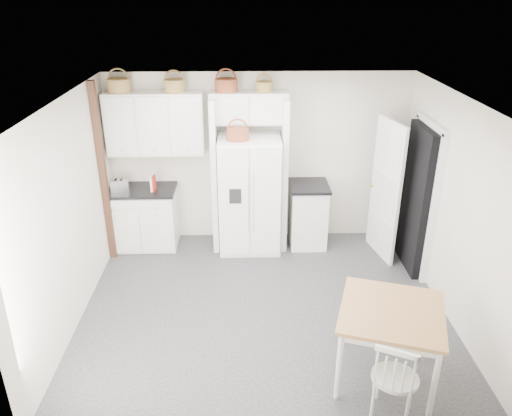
{
  "coord_description": "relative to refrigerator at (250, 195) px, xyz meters",
  "views": [
    {
      "loc": [
        -0.23,
        -5.23,
        3.75
      ],
      "look_at": [
        -0.09,
        0.4,
        1.2
      ],
      "focal_mm": 35.0,
      "sensor_mm": 36.0,
      "label": 1
    }
  ],
  "objects": [
    {
      "name": "floor",
      "position": [
        0.15,
        -1.6,
        -0.87
      ],
      "size": [
        4.5,
        4.5,
        0.0
      ],
      "primitive_type": "plane",
      "color": "#252527",
      "rests_on": "ground"
    },
    {
      "name": "ceiling",
      "position": [
        0.15,
        -1.6,
        1.73
      ],
      "size": [
        4.5,
        4.5,
        0.0
      ],
      "primitive_type": "plane",
      "color": "white",
      "rests_on": "wall_back"
    },
    {
      "name": "wall_back",
      "position": [
        0.15,
        0.4,
        0.43
      ],
      "size": [
        4.5,
        0.0,
        4.5
      ],
      "primitive_type": "plane",
      "rotation": [
        1.57,
        0.0,
        0.0
      ],
      "color": "beige",
      "rests_on": "floor"
    },
    {
      "name": "wall_left",
      "position": [
        -2.1,
        -1.6,
        0.43
      ],
      "size": [
        0.0,
        4.0,
        4.0
      ],
      "primitive_type": "plane",
      "rotation": [
        1.57,
        0.0,
        1.57
      ],
      "color": "beige",
      "rests_on": "floor"
    },
    {
      "name": "wall_right",
      "position": [
        2.4,
        -1.6,
        0.43
      ],
      "size": [
        0.0,
        4.0,
        4.0
      ],
      "primitive_type": "plane",
      "rotation": [
        1.57,
        0.0,
        -1.57
      ],
      "color": "beige",
      "rests_on": "floor"
    },
    {
      "name": "refrigerator",
      "position": [
        0.0,
        0.0,
        0.0
      ],
      "size": [
        0.9,
        0.72,
        1.74
      ],
      "primitive_type": "cube",
      "color": "white",
      "rests_on": "floor"
    },
    {
      "name": "base_cab_left",
      "position": [
        -1.62,
        0.1,
        -0.42
      ],
      "size": [
        0.98,
        0.62,
        0.9
      ],
      "primitive_type": "cube",
      "color": "white",
      "rests_on": "floor"
    },
    {
      "name": "base_cab_right",
      "position": [
        0.9,
        0.1,
        -0.4
      ],
      "size": [
        0.54,
        0.65,
        0.95
      ],
      "primitive_type": "cube",
      "color": "white",
      "rests_on": "floor"
    },
    {
      "name": "dining_table",
      "position": [
        1.36,
        -2.85,
        -0.46
      ],
      "size": [
        1.24,
        1.24,
        0.83
      ],
      "primitive_type": "cube",
      "rotation": [
        0.0,
        0.0,
        -0.31
      ],
      "color": "brown",
      "rests_on": "floor"
    },
    {
      "name": "windsor_chair",
      "position": [
        1.28,
        -3.35,
        -0.42
      ],
      "size": [
        0.56,
        0.54,
        0.89
      ],
      "primitive_type": "cube",
      "rotation": [
        0.0,
        0.0,
        -0.44
      ],
      "color": "white",
      "rests_on": "floor"
    },
    {
      "name": "counter_left",
      "position": [
        -1.62,
        0.1,
        0.05
      ],
      "size": [
        1.02,
        0.66,
        0.04
      ],
      "primitive_type": "cube",
      "color": "black",
      "rests_on": "base_cab_left"
    },
    {
      "name": "counter_right",
      "position": [
        0.9,
        0.1,
        0.1
      ],
      "size": [
        0.58,
        0.69,
        0.04
      ],
      "primitive_type": "cube",
      "color": "black",
      "rests_on": "base_cab_right"
    },
    {
      "name": "toaster",
      "position": [
        -1.92,
        0.02,
        0.16
      ],
      "size": [
        0.29,
        0.21,
        0.18
      ],
      "primitive_type": "cube",
      "rotation": [
        0.0,
        0.0,
        0.26
      ],
      "color": "silver",
      "rests_on": "counter_left"
    },
    {
      "name": "cookbook_red",
      "position": [
        -1.41,
        0.02,
        0.19
      ],
      "size": [
        0.04,
        0.15,
        0.22
      ],
      "primitive_type": "cube",
      "rotation": [
        0.0,
        0.0,
        -0.06
      ],
      "color": "#A81C15",
      "rests_on": "counter_left"
    },
    {
      "name": "cookbook_cream",
      "position": [
        -1.44,
        0.02,
        0.19
      ],
      "size": [
        0.04,
        0.15,
        0.22
      ],
      "primitive_type": "cube",
      "rotation": [
        0.0,
        0.0,
        0.03
      ],
      "color": "#F0E9C8",
      "rests_on": "counter_left"
    },
    {
      "name": "basket_upper_a",
      "position": [
        -1.81,
        0.23,
        1.57
      ],
      "size": [
        0.33,
        0.33,
        0.18
      ],
      "primitive_type": "cylinder",
      "color": "brown",
      "rests_on": "upper_cabinet"
    },
    {
      "name": "basket_upper_c",
      "position": [
        -1.04,
        0.23,
        1.56
      ],
      "size": [
        0.3,
        0.3,
        0.17
      ],
      "primitive_type": "cylinder",
      "color": "brown",
      "rests_on": "upper_cabinet"
    },
    {
      "name": "basket_bridge_a",
      "position": [
        -0.32,
        0.23,
        1.57
      ],
      "size": [
        0.32,
        0.32,
        0.18
      ],
      "primitive_type": "cylinder",
      "color": "maroon",
      "rests_on": "bridge_cabinet"
    },
    {
      "name": "basket_bridge_b",
      "position": [
        0.21,
        0.23,
        1.55
      ],
      "size": [
        0.24,
        0.24,
        0.14
      ],
      "primitive_type": "cylinder",
      "color": "brown",
      "rests_on": "bridge_cabinet"
    },
    {
      "name": "basket_fridge_a",
      "position": [
        -0.16,
        -0.1,
        0.95
      ],
      "size": [
        0.31,
        0.31,
        0.16
      ],
      "primitive_type": "cylinder",
      "color": "maroon",
      "rests_on": "refrigerator"
    },
    {
      "name": "upper_cabinet",
      "position": [
        -1.35,
        0.23,
        1.03
      ],
      "size": [
        1.4,
        0.34,
        0.9
      ],
      "primitive_type": "cube",
      "color": "white",
      "rests_on": "wall_back"
    },
    {
      "name": "bridge_cabinet",
      "position": [
        -0.0,
        0.23,
        1.25
      ],
      "size": [
        1.12,
        0.34,
        0.45
      ],
      "primitive_type": "cube",
      "color": "white",
      "rests_on": "wall_back"
    },
    {
      "name": "fridge_panel_left",
      "position": [
        -0.51,
        0.1,
        0.28
      ],
      "size": [
        0.08,
        0.6,
        2.3
      ],
      "primitive_type": "cube",
      "color": "white",
      "rests_on": "floor"
    },
    {
      "name": "fridge_panel_right",
      "position": [
        0.51,
        0.1,
        0.28
      ],
      "size": [
        0.08,
        0.6,
        2.3
      ],
      "primitive_type": "cube",
      "color": "white",
      "rests_on": "floor"
    },
    {
      "name": "trim_post",
      "position": [
        -2.05,
        -0.25,
        0.43
      ],
      "size": [
        0.09,
        0.09,
        2.6
      ],
      "primitive_type": "cube",
      "color": "#331F10",
      "rests_on": "floor"
    },
    {
      "name": "doorway_void",
      "position": [
        2.31,
        -0.6,
        0.15
      ],
      "size": [
        0.18,
        0.85,
        2.05
      ],
      "primitive_type": "cube",
      "color": "black",
      "rests_on": "floor"
    },
    {
      "name": "door_slab",
      "position": [
        1.95,
        -0.27,
        0.15
      ],
      "size": [
        0.21,
        0.79,
        2.05
      ],
      "primitive_type": "cube",
      "rotation": [
        0.0,
        0.0,
        -1.36
      ],
      "color": "white",
      "rests_on": "floor"
    }
  ]
}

